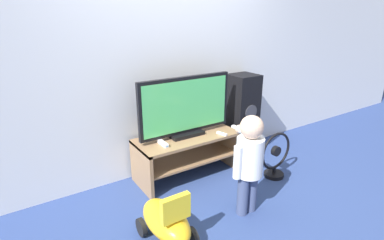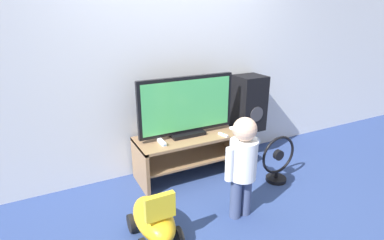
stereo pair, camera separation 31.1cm
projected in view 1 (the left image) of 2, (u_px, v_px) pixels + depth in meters
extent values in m
plane|color=navy|center=(200.00, 184.00, 3.24)|extent=(16.00, 16.00, 0.00)
cube|color=silver|center=(170.00, 57.00, 3.27)|extent=(10.00, 0.06, 2.60)
cube|color=#93704C|center=(187.00, 137.00, 3.28)|extent=(1.15, 0.50, 0.03)
cube|color=#93704C|center=(187.00, 158.00, 3.37)|extent=(1.11, 0.46, 0.02)
cube|color=#93704C|center=(141.00, 169.00, 3.07)|extent=(0.04, 0.50, 0.48)
cube|color=#93704C|center=(226.00, 145.00, 3.65)|extent=(0.04, 0.50, 0.48)
cube|color=black|center=(186.00, 134.00, 3.29)|extent=(0.38, 0.20, 0.04)
cube|color=black|center=(186.00, 105.00, 3.18)|extent=(1.09, 0.05, 0.61)
cube|color=#4CBF66|center=(187.00, 106.00, 3.16)|extent=(1.02, 0.01, 0.54)
cube|color=white|center=(163.00, 143.00, 3.05)|extent=(0.04, 0.18, 0.04)
cube|color=#3F8CE5|center=(167.00, 146.00, 2.97)|extent=(0.03, 0.00, 0.01)
cube|color=white|center=(222.00, 134.00, 3.31)|extent=(0.06, 0.13, 0.02)
cylinder|color=#337FD8|center=(222.00, 132.00, 3.31)|extent=(0.01, 0.01, 0.00)
cylinder|color=#3F4C72|center=(243.00, 195.00, 2.70)|extent=(0.10, 0.10, 0.39)
cylinder|color=#3F4C72|center=(251.00, 192.00, 2.76)|extent=(0.10, 0.10, 0.39)
cylinder|color=white|center=(250.00, 157.00, 2.61)|extent=(0.24, 0.24, 0.35)
sphere|color=beige|center=(252.00, 127.00, 2.51)|extent=(0.20, 0.20, 0.20)
cylinder|color=white|center=(238.00, 162.00, 2.54)|extent=(0.07, 0.07, 0.30)
cylinder|color=white|center=(250.00, 134.00, 2.75)|extent=(0.07, 0.30, 0.07)
sphere|color=beige|center=(240.00, 129.00, 2.87)|extent=(0.09, 0.09, 0.09)
cube|color=white|center=(237.00, 128.00, 2.90)|extent=(0.03, 0.13, 0.02)
cylinder|color=black|center=(240.00, 151.00, 3.99)|extent=(0.30, 0.30, 0.02)
cylinder|color=black|center=(240.00, 139.00, 3.94)|extent=(0.05, 0.05, 0.37)
cube|color=black|center=(242.00, 101.00, 3.76)|extent=(0.34, 0.32, 0.68)
cylinder|color=#38383D|center=(251.00, 112.00, 3.67)|extent=(0.19, 0.01, 0.19)
cylinder|color=black|center=(274.00, 174.00, 3.40)|extent=(0.22, 0.22, 0.04)
cylinder|color=black|center=(274.00, 170.00, 3.38)|extent=(0.04, 0.04, 0.07)
torus|color=black|center=(276.00, 151.00, 3.30)|extent=(0.43, 0.03, 0.43)
cylinder|color=black|center=(276.00, 151.00, 3.30)|extent=(0.11, 0.05, 0.11)
ellipsoid|color=gold|center=(166.00, 220.00, 2.38)|extent=(0.29, 0.59, 0.22)
cube|color=yellow|center=(176.00, 208.00, 2.18)|extent=(0.23, 0.05, 0.20)
cylinder|color=black|center=(141.00, 227.00, 2.47)|extent=(0.04, 0.16, 0.16)
cylinder|color=black|center=(172.00, 215.00, 2.62)|extent=(0.04, 0.16, 0.16)
cylinder|color=black|center=(192.00, 237.00, 2.36)|extent=(0.04, 0.16, 0.16)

